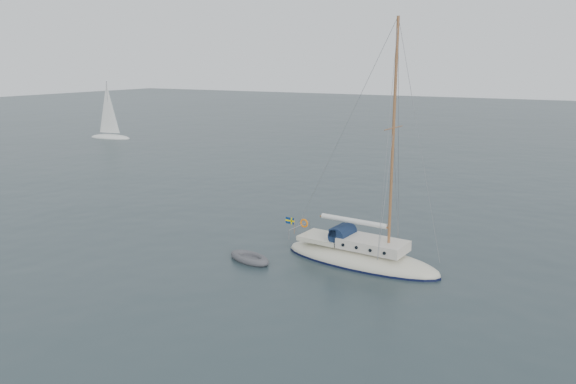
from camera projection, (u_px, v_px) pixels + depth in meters
The scene contains 4 objects.
ground at pixel (323, 264), 30.25m from camera, with size 300.00×300.00×0.00m, color black.
sailboat at pixel (361, 245), 30.15m from camera, with size 9.37×2.81×13.35m.
dinghy at pixel (250, 258), 30.60m from camera, with size 2.74×1.24×0.39m.
distant_yacht_a at pixel (108, 113), 78.80m from camera, with size 6.40×3.41×8.48m.
Camera 1 is at (12.22, -25.90, 10.64)m, focal length 35.00 mm.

